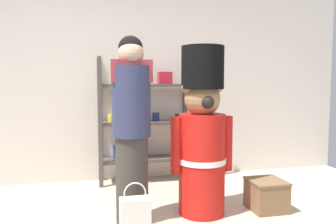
{
  "coord_description": "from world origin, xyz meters",
  "views": [
    {
      "loc": [
        -0.31,
        -2.18,
        1.26
      ],
      "look_at": [
        0.35,
        0.76,
        1.0
      ],
      "focal_mm": 35.08,
      "sensor_mm": 36.0,
      "label": 1
    }
  ],
  "objects_px": {
    "merchandise_shelf": "(145,118)",
    "display_crate": "(266,195)",
    "shopping_bag": "(136,217)",
    "teddy_bear_guard": "(202,135)",
    "person_shopper": "(132,126)"
  },
  "relations": [
    {
      "from": "display_crate",
      "to": "shopping_bag",
      "type": "bearing_deg",
      "value": -166.87
    },
    {
      "from": "teddy_bear_guard",
      "to": "display_crate",
      "type": "bearing_deg",
      "value": -5.5
    },
    {
      "from": "merchandise_shelf",
      "to": "person_shopper",
      "type": "distance_m",
      "value": 1.29
    },
    {
      "from": "person_shopper",
      "to": "shopping_bag",
      "type": "relative_size",
      "value": 3.62
    },
    {
      "from": "shopping_bag",
      "to": "display_crate",
      "type": "bearing_deg",
      "value": 13.13
    },
    {
      "from": "teddy_bear_guard",
      "to": "shopping_bag",
      "type": "bearing_deg",
      "value": -151.3
    },
    {
      "from": "person_shopper",
      "to": "teddy_bear_guard",
      "type": "bearing_deg",
      "value": 4.25
    },
    {
      "from": "shopping_bag",
      "to": "teddy_bear_guard",
      "type": "bearing_deg",
      "value": 28.7
    },
    {
      "from": "merchandise_shelf",
      "to": "person_shopper",
      "type": "bearing_deg",
      "value": -104.04
    },
    {
      "from": "person_shopper",
      "to": "shopping_bag",
      "type": "distance_m",
      "value": 0.78
    },
    {
      "from": "merchandise_shelf",
      "to": "display_crate",
      "type": "distance_m",
      "value": 1.76
    },
    {
      "from": "merchandise_shelf",
      "to": "teddy_bear_guard",
      "type": "bearing_deg",
      "value": -72.84
    },
    {
      "from": "merchandise_shelf",
      "to": "shopping_bag",
      "type": "bearing_deg",
      "value": -101.6
    },
    {
      "from": "person_shopper",
      "to": "shopping_bag",
      "type": "height_order",
      "value": "person_shopper"
    },
    {
      "from": "shopping_bag",
      "to": "person_shopper",
      "type": "bearing_deg",
      "value": 88.01
    }
  ]
}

